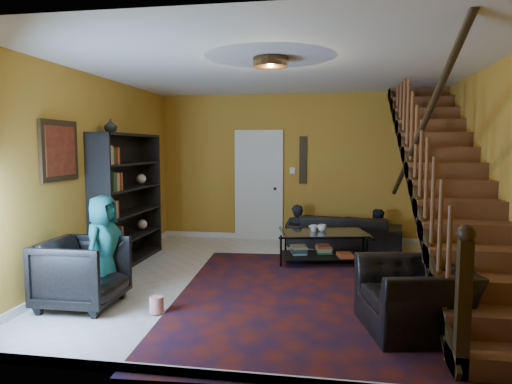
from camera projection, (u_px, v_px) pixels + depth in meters
floor at (278, 280)px, 6.16m from camera, size 5.50×5.50×0.00m
room at (209, 251)px, 7.68m from camera, size 5.50×5.50×5.50m
staircase at (448, 179)px, 5.67m from camera, size 0.95×5.02×3.18m
bookshelf at (128, 201)px, 7.05m from camera, size 0.35×1.80×2.00m
door at (259, 187)px, 8.85m from camera, size 0.82×0.05×2.05m
framed_picture at (59, 151)px, 5.53m from camera, size 0.04×0.74×0.74m
wall_hanging at (303, 160)px, 8.66m from camera, size 0.14×0.03×0.90m
ceiling_fixture at (271, 62)px, 5.10m from camera, size 0.40×0.40×0.10m
rug at (334, 298)px, 5.42m from camera, size 3.97×4.47×0.02m
sofa at (345, 231)px, 8.23m from camera, size 2.06×1.03×0.58m
armchair_left at (83, 273)px, 5.12m from camera, size 0.86×0.84×0.77m
armchair_right at (414, 298)px, 4.42m from camera, size 1.11×1.21×0.68m
person_adult_a at (297, 236)px, 8.44m from camera, size 0.46×0.33×1.20m
person_adult_b at (376, 240)px, 8.21m from camera, size 0.59×0.48×1.14m
person_child at (103, 247)px, 5.37m from camera, size 0.43×0.63×1.24m
coffee_table at (323, 245)px, 7.03m from camera, size 1.43×1.02×0.50m
cup_a at (322, 228)px, 7.06m from camera, size 0.14×0.14×0.10m
cup_b at (313, 228)px, 7.04m from camera, size 0.12×0.12×0.10m
bowl at (315, 228)px, 7.21m from camera, size 0.26×0.26×0.05m
vase at (111, 126)px, 6.45m from camera, size 0.18×0.18×0.19m
popcorn_bucket at (157, 304)px, 4.91m from camera, size 0.19×0.19×0.17m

